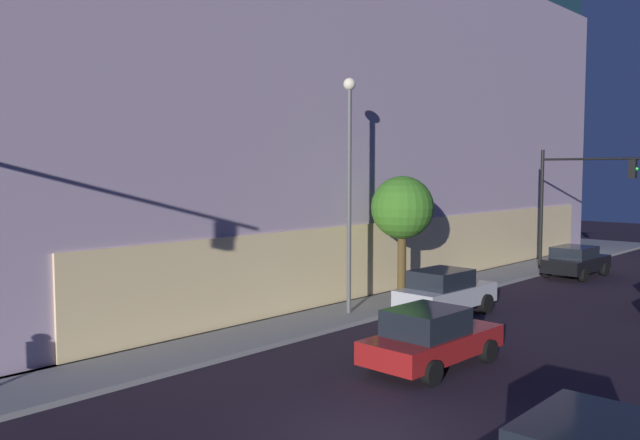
# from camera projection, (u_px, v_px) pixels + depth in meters

# --- Properties ---
(ground_plane) EXTENTS (120.00, 120.00, 0.00)m
(ground_plane) POSITION_uv_depth(u_px,v_px,m) (370.00, 437.00, 13.06)
(ground_plane) COLOR black
(modern_building) EXTENTS (38.37, 22.27, 17.33)m
(modern_building) POSITION_uv_depth(u_px,v_px,m) (259.00, 112.00, 36.70)
(modern_building) COLOR #4C4C51
(modern_building) RESTS_ON ground
(traffic_light_far_corner) EXTENTS (0.32, 5.35, 6.27)m
(traffic_light_far_corner) POSITION_uv_depth(u_px,v_px,m) (574.00, 190.00, 33.27)
(traffic_light_far_corner) COLOR black
(traffic_light_far_corner) RESTS_ON sidewalk_corner
(street_lamp_sidewalk) EXTENTS (0.44, 0.44, 8.46)m
(street_lamp_sidewalk) POSITION_uv_depth(u_px,v_px,m) (349.00, 168.00, 23.42)
(street_lamp_sidewalk) COLOR #535353
(street_lamp_sidewalk) RESTS_ON sidewalk_corner
(sidewalk_tree) EXTENTS (2.50, 2.50, 4.97)m
(sidewalk_tree) POSITION_uv_depth(u_px,v_px,m) (402.00, 209.00, 25.90)
(sidewalk_tree) COLOR #4E3C1E
(sidewalk_tree) RESTS_ON sidewalk_corner
(car_red) EXTENTS (4.45, 2.15, 1.64)m
(car_red) POSITION_uv_depth(u_px,v_px,m) (431.00, 337.00, 17.69)
(car_red) COLOR maroon
(car_red) RESTS_ON ground
(car_silver) EXTENTS (4.31, 2.13, 1.71)m
(car_silver) POSITION_uv_depth(u_px,v_px,m) (445.00, 292.00, 24.05)
(car_silver) COLOR #B7BABF
(car_silver) RESTS_ON ground
(car_black) EXTENTS (4.35, 2.11, 1.56)m
(car_black) POSITION_uv_depth(u_px,v_px,m) (576.00, 261.00, 32.70)
(car_black) COLOR black
(car_black) RESTS_ON ground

